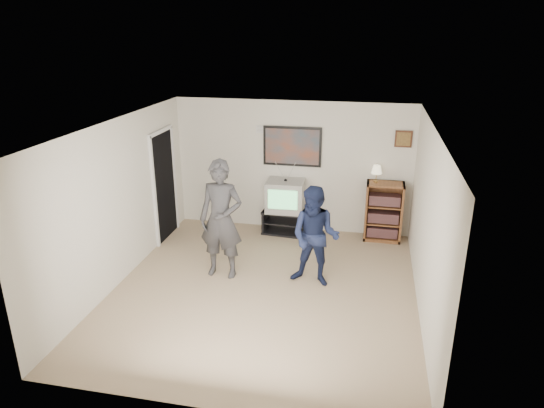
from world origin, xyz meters
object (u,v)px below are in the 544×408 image
(media_stand, at_px, (287,221))
(person_short, at_px, (315,237))
(bookshelf, at_px, (383,212))
(crt_television, at_px, (285,196))
(person_tall, at_px, (221,220))

(media_stand, distance_m, person_short, 2.08)
(media_stand, height_order, bookshelf, bookshelf)
(crt_television, bearing_deg, media_stand, -1.34)
(crt_television, height_order, person_tall, person_tall)
(crt_television, bearing_deg, bookshelf, 0.23)
(media_stand, relative_size, person_short, 0.61)
(bookshelf, relative_size, person_tall, 0.58)
(media_stand, distance_m, crt_television, 0.53)
(media_stand, bearing_deg, bookshelf, 5.71)
(crt_television, height_order, person_short, person_short)
(person_tall, height_order, person_short, person_tall)
(person_tall, bearing_deg, media_stand, 70.60)
(crt_television, relative_size, person_tall, 0.37)
(person_short, bearing_deg, crt_television, 121.98)
(bookshelf, distance_m, person_tall, 3.18)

